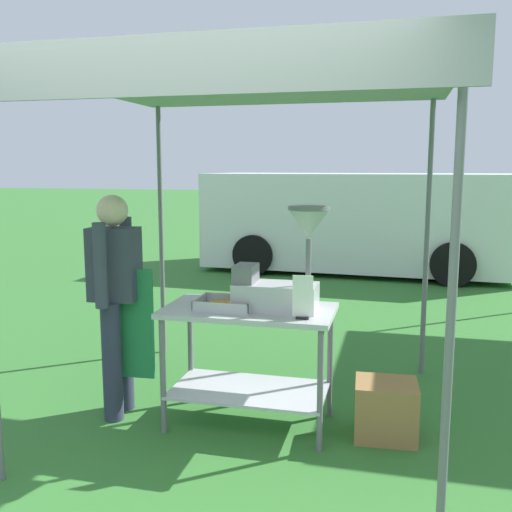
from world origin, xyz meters
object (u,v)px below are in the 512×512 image
(stall_canopy, at_px, (252,88))
(vendor, at_px, (116,294))
(menu_sign, at_px, (303,300))
(supply_crate, at_px, (386,410))
(donut_fryer, at_px, (284,272))
(donut_tray, at_px, (228,305))
(van_white, at_px, (357,221))
(donut_cart, at_px, (249,340))

(stall_canopy, xyz_separation_m, vendor, (-0.97, -0.16, -1.41))
(menu_sign, height_order, vendor, vendor)
(stall_canopy, xyz_separation_m, supply_crate, (0.94, -0.07, -2.13))
(donut_fryer, bearing_deg, donut_tray, -171.33)
(vendor, height_order, van_white, van_white)
(donut_fryer, bearing_deg, supply_crate, 1.88)
(stall_canopy, relative_size, van_white, 0.51)
(stall_canopy, xyz_separation_m, donut_fryer, (0.24, -0.09, -1.21))
(donut_tray, relative_size, supply_crate, 0.93)
(menu_sign, bearing_deg, van_white, 90.99)
(donut_tray, height_order, menu_sign, menu_sign)
(supply_crate, bearing_deg, donut_tray, -175.73)
(donut_cart, relative_size, donut_tray, 2.92)
(donut_tray, height_order, van_white, van_white)
(donut_tray, relative_size, donut_fryer, 0.57)
(stall_canopy, bearing_deg, donut_tray, -132.38)
(supply_crate, distance_m, van_white, 6.43)
(stall_canopy, bearing_deg, supply_crate, -4.21)
(menu_sign, relative_size, van_white, 0.05)
(donut_tray, bearing_deg, donut_fryer, 8.67)
(van_white, bearing_deg, donut_fryer, -90.44)
(vendor, bearing_deg, menu_sign, -5.71)
(stall_canopy, xyz_separation_m, van_white, (0.29, 6.30, -1.44))
(donut_cart, bearing_deg, donut_tray, -159.32)
(supply_crate, bearing_deg, vendor, -177.38)
(donut_tray, bearing_deg, stall_canopy, 47.62)
(donut_fryer, height_order, vendor, vendor)
(donut_cart, height_order, supply_crate, donut_cart)
(donut_fryer, distance_m, supply_crate, 1.15)
(menu_sign, height_order, supply_crate, menu_sign)
(van_white, bearing_deg, stall_canopy, -92.62)
(donut_tray, height_order, vendor, vendor)
(stall_canopy, distance_m, vendor, 1.72)
(donut_cart, relative_size, supply_crate, 2.73)
(stall_canopy, relative_size, donut_cart, 2.26)
(stall_canopy, relative_size, vendor, 1.64)
(donut_cart, xyz_separation_m, donut_fryer, (0.24, 0.01, 0.49))
(donut_fryer, bearing_deg, menu_sign, -50.96)
(donut_fryer, bearing_deg, stall_canopy, 158.97)
(donut_tray, distance_m, supply_crate, 1.27)
(donut_fryer, distance_m, vendor, 1.22)
(donut_cart, distance_m, van_white, 6.41)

